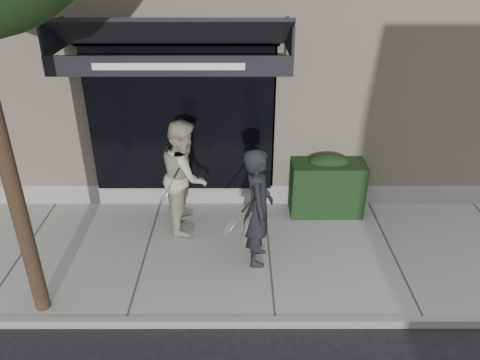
{
  "coord_description": "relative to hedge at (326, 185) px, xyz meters",
  "views": [
    {
      "loc": [
        -0.48,
        -6.21,
        4.7
      ],
      "look_at": [
        -0.47,
        0.6,
        1.1
      ],
      "focal_mm": 35.0,
      "sensor_mm": 36.0,
      "label": 1
    }
  ],
  "objects": [
    {
      "name": "ground",
      "position": [
        -1.1,
        -1.25,
        -0.66
      ],
      "size": [
        80.0,
        80.0,
        0.0
      ],
      "primitive_type": "plane",
      "color": "black",
      "rests_on": "ground"
    },
    {
      "name": "sidewalk",
      "position": [
        -1.1,
        -1.25,
        -0.6
      ],
      "size": [
        20.0,
        3.0,
        0.12
      ],
      "primitive_type": "cube",
      "color": "#9C9D97",
      "rests_on": "ground"
    },
    {
      "name": "curb",
      "position": [
        -1.1,
        -2.8,
        -0.59
      ],
      "size": [
        20.0,
        0.1,
        0.14
      ],
      "primitive_type": "cube",
      "color": "gray",
      "rests_on": "ground"
    },
    {
      "name": "building_facade",
      "position": [
        -1.11,
        3.71,
        2.08
      ],
      "size": [
        14.3,
        8.04,
        5.64
      ],
      "color": "beige",
      "rests_on": "ground"
    },
    {
      "name": "hedge",
      "position": [
        0.0,
        0.0,
        0.0
      ],
      "size": [
        1.3,
        0.7,
        1.14
      ],
      "color": "black",
      "rests_on": "sidewalk"
    },
    {
      "name": "pedestrian_front",
      "position": [
        -1.31,
        -1.48,
        0.41
      ],
      "size": [
        0.77,
        0.92,
        1.9
      ],
      "color": "black",
      "rests_on": "sidewalk"
    },
    {
      "name": "pedestrian_back",
      "position": [
        -2.5,
        -0.49,
        0.44
      ],
      "size": [
        0.81,
        1.0,
        1.96
      ],
      "color": "#BAB795",
      "rests_on": "sidewalk"
    }
  ]
}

